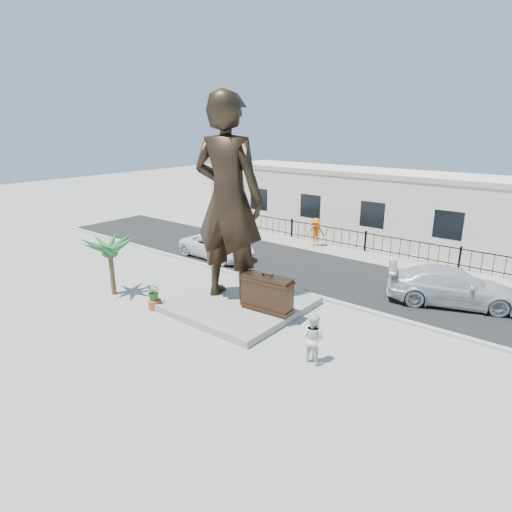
{
  "coord_description": "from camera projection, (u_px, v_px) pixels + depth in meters",
  "views": [
    {
      "loc": [
        10.75,
        -11.33,
        7.63
      ],
      "look_at": [
        0.0,
        2.0,
        2.3
      ],
      "focal_mm": 30.0,
      "sensor_mm": 36.0,
      "label": 1
    }
  ],
  "objects": [
    {
      "name": "suitcase",
      "position": [
        267.0,
        294.0,
        17.26
      ],
      "size": [
        2.16,
        0.85,
        1.49
      ],
      "primitive_type": "cube",
      "rotation": [
        0.0,
        0.0,
        0.08
      ],
      "color": "#332215",
      "rests_on": "plinth"
    },
    {
      "name": "building",
      "position": [
        394.0,
        207.0,
        29.12
      ],
      "size": [
        28.0,
        7.0,
        4.4
      ],
      "primitive_type": "cube",
      "color": "silver",
      "rests_on": "ground"
    },
    {
      "name": "ground",
      "position": [
        225.0,
        322.0,
        17.13
      ],
      "size": [
        100.0,
        100.0,
        0.0
      ],
      "primitive_type": "plane",
      "color": "#9E9991",
      "rests_on": "ground"
    },
    {
      "name": "shrub",
      "position": [
        154.0,
        292.0,
        18.16
      ],
      "size": [
        0.71,
        0.63,
        0.75
      ],
      "primitive_type": "imported",
      "rotation": [
        0.0,
        0.0,
        -0.06
      ],
      "color": "#266420",
      "rests_on": "planter"
    },
    {
      "name": "plinth",
      "position": [
        240.0,
        304.0,
        18.5
      ],
      "size": [
        5.2,
        5.2,
        0.3
      ],
      "primitive_type": "cube",
      "color": "gray",
      "rests_on": "ground"
    },
    {
      "name": "palm_tree",
      "position": [
        114.0,
        294.0,
        19.97
      ],
      "size": [
        1.8,
        1.8,
        3.2
      ],
      "primitive_type": null,
      "color": "#205829",
      "rests_on": "ground"
    },
    {
      "name": "worker",
      "position": [
        316.0,
        232.0,
        27.45
      ],
      "size": [
        1.36,
        1.15,
        1.83
      ],
      "primitive_type": "imported",
      "rotation": [
        0.0,
        0.0,
        0.49
      ],
      "color": "orange",
      "rests_on": "far_sidewalk"
    },
    {
      "name": "street",
      "position": [
        326.0,
        271.0,
        23.08
      ],
      "size": [
        40.0,
        7.0,
        0.01
      ],
      "primitive_type": "cube",
      "color": "black",
      "rests_on": "ground"
    },
    {
      "name": "fence",
      "position": [
        365.0,
        242.0,
        26.47
      ],
      "size": [
        22.0,
        0.1,
        1.2
      ],
      "primitive_type": "cube",
      "color": "black",
      "rests_on": "ground"
    },
    {
      "name": "planter",
      "position": [
        155.0,
        304.0,
        18.33
      ],
      "size": [
        0.56,
        0.56,
        0.4
      ],
      "primitive_type": "cylinder",
      "color": "#9B4929",
      "rests_on": "ground"
    },
    {
      "name": "car_silver",
      "position": [
        452.0,
        286.0,
        18.7
      ],
      "size": [
        5.88,
        4.08,
        1.58
      ],
      "primitive_type": "imported",
      "rotation": [
        0.0,
        0.0,
        1.95
      ],
      "color": "#B9BCBE",
      "rests_on": "street"
    },
    {
      "name": "curb",
      "position": [
        289.0,
        289.0,
        20.46
      ],
      "size": [
        40.0,
        0.25,
        0.12
      ],
      "primitive_type": "cube",
      "color": "#A5A399",
      "rests_on": "ground"
    },
    {
      "name": "tourist",
      "position": [
        313.0,
        338.0,
        14.11
      ],
      "size": [
        0.85,
        0.68,
        1.69
      ],
      "primitive_type": "imported",
      "rotation": [
        0.0,
        0.0,
        3.1
      ],
      "color": "silver",
      "rests_on": "ground"
    },
    {
      "name": "car_white",
      "position": [
        217.0,
        246.0,
        25.21
      ],
      "size": [
        4.86,
        2.32,
        1.34
      ],
      "primitive_type": "imported",
      "rotation": [
        0.0,
        0.0,
        1.55
      ],
      "color": "white",
      "rests_on": "street"
    },
    {
      "name": "far_sidewalk",
      "position": [
        359.0,
        254.0,
        26.05
      ],
      "size": [
        40.0,
        2.5,
        0.02
      ],
      "primitive_type": "cube",
      "color": "#9E9991",
      "rests_on": "ground"
    },
    {
      "name": "statue",
      "position": [
        228.0,
        200.0,
        17.67
      ],
      "size": [
        3.47,
        2.62,
        8.6
      ],
      "primitive_type": "imported",
      "rotation": [
        0.0,
        0.0,
        3.33
      ],
      "color": "black",
      "rests_on": "plinth"
    }
  ]
}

